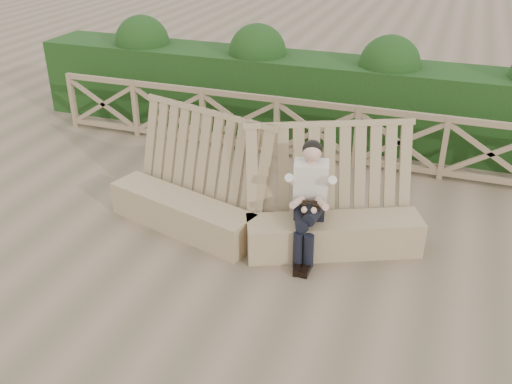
% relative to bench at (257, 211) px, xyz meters
% --- Properties ---
extents(ground, '(60.00, 60.00, 0.00)m').
position_rel_bench_xyz_m(ground, '(0.11, -0.77, -0.41)').
color(ground, brown).
rests_on(ground, ground).
extents(bench, '(4.44, 1.63, 1.62)m').
position_rel_bench_xyz_m(bench, '(0.00, 0.00, 0.00)').
color(bench, olive).
rests_on(bench, ground).
extents(woman, '(0.52, 0.97, 1.54)m').
position_rel_bench_xyz_m(woman, '(0.75, -0.11, 0.41)').
color(woman, black).
rests_on(woman, ground).
extents(guardrail, '(10.10, 0.09, 1.10)m').
position_rel_bench_xyz_m(guardrail, '(0.11, 2.73, 0.14)').
color(guardrail, olive).
rests_on(guardrail, ground).
extents(hedge, '(12.00, 1.20, 1.50)m').
position_rel_bench_xyz_m(hedge, '(0.11, 3.93, 0.34)').
color(hedge, black).
rests_on(hedge, ground).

